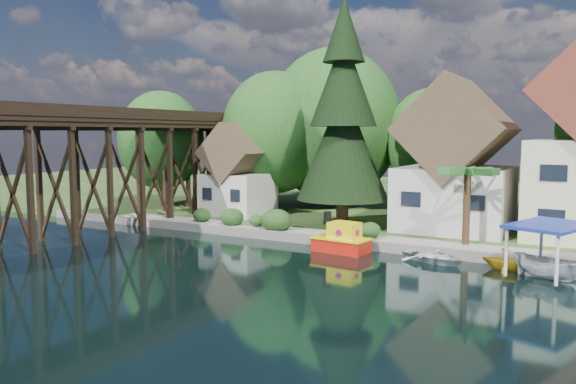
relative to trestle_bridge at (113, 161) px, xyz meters
name	(u,v)px	position (x,y,z in m)	size (l,w,h in m)	color
ground	(256,271)	(16.00, -5.17, -5.35)	(140.00, 140.00, 0.00)	black
bank	(426,201)	(16.00, 28.83, -5.10)	(140.00, 52.00, 0.50)	#2A441B
seawall	(377,246)	(20.00, 2.83, -5.04)	(60.00, 0.40, 0.62)	slate
promenade	(414,242)	(22.00, 4.13, -4.82)	(50.00, 2.60, 0.06)	gray
trestle_bridge	(113,161)	(0.00, 0.00, 0.00)	(4.12, 44.18, 9.30)	black
house_left	(456,165)	(23.00, 10.83, -0.21)	(7.64, 8.64, 11.02)	beige
shed	(238,176)	(5.00, 9.33, -1.52)	(5.09, 5.40, 7.85)	beige
bg_trees	(399,135)	(17.00, 16.08, 1.94)	(49.90, 13.30, 10.57)	#382314
shrubs	(271,219)	(11.40, 4.09, -4.12)	(15.76, 2.47, 1.70)	#1D3F16
conifer	(343,118)	(15.46, 7.65, 3.19)	(6.78, 6.78, 16.69)	#382314
palm_tree	(468,173)	(24.98, 4.97, -0.37)	(4.21, 4.21, 5.13)	#382314
tugboat	(342,240)	(18.14, 1.49, -4.59)	(3.70, 2.31, 2.54)	red
boat_white_a	(434,255)	(23.88, 1.64, -4.96)	(2.71, 3.79, 0.79)	silver
boat_canopy	(548,256)	(30.00, 0.54, -4.11)	(4.38, 5.24, 2.88)	silver
boat_yellow	(506,258)	(27.81, 1.69, -4.70)	(2.13, 2.46, 1.30)	gold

